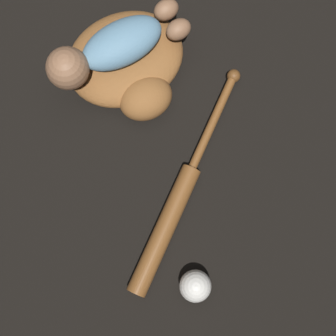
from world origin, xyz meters
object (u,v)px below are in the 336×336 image
baby_figure (110,48)px  baseball_bat (175,207)px  baseball_glove (128,65)px  baseball (195,286)px

baby_figure → baseball_bat: bearing=87.9°
baseball_glove → baseball: bearing=81.6°
baby_figure → baseball: 0.55m
baseball_bat → baseball_glove: bearing=-97.2°
baseball → baseball_glove: bearing=-98.4°
baseball_glove → baby_figure: (0.03, -0.02, 0.08)m
baseball → baseball_bat: bearing=-100.8°
baseball_glove → baby_figure: 0.09m
baseball_glove → baseball_bat: baseball_glove is taller
baseball_glove → baby_figure: bearing=-28.4°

